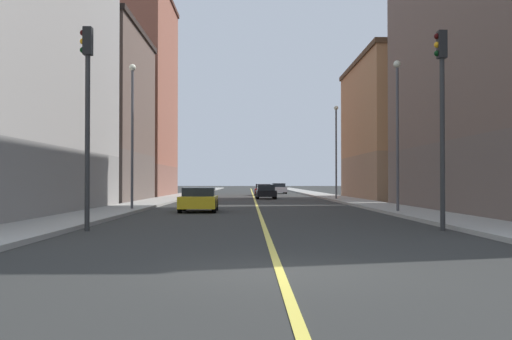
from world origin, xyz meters
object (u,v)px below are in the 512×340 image
at_px(car_silver, 278,189).
at_px(building_left_mid, 409,130).
at_px(car_red, 263,190).
at_px(traffic_light_right_near, 87,100).
at_px(car_yellow, 199,200).
at_px(building_right_midblock, 81,115).
at_px(street_lamp_left_near, 397,120).
at_px(street_lamp_right_near, 132,122).
at_px(car_black, 266,192).
at_px(traffic_light_left_near, 442,102).
at_px(building_right_distant, 125,95).
at_px(street_lamp_left_far, 336,143).

bearing_deg(car_silver, building_left_mid, -67.90).
height_order(car_silver, car_red, car_silver).
xyz_separation_m(traffic_light_right_near, car_yellow, (2.60, 12.70, -3.60)).
bearing_deg(building_right_midblock, car_silver, 61.67).
height_order(street_lamp_left_near, car_red, street_lamp_left_near).
relative_size(street_lamp_right_near, car_black, 1.85).
relative_size(building_left_mid, building_right_midblock, 1.23).
bearing_deg(building_right_midblock, traffic_light_left_near, -56.16).
bearing_deg(building_left_mid, building_right_midblock, -167.60).
relative_size(street_lamp_right_near, car_yellow, 1.92).
height_order(traffic_light_left_near, car_silver, traffic_light_left_near).
bearing_deg(car_red, building_right_distant, -163.06).
bearing_deg(car_black, car_silver, 84.50).
bearing_deg(traffic_light_right_near, car_black, 79.50).
relative_size(street_lamp_left_near, car_silver, 1.61).
bearing_deg(traffic_light_right_near, street_lamp_left_far, 68.52).
relative_size(traffic_light_right_near, car_yellow, 1.64).
bearing_deg(car_yellow, building_right_midblock, 122.93).
height_order(building_left_mid, street_lamp_left_far, building_left_mid).
relative_size(building_left_mid, traffic_light_right_near, 2.76).
distance_m(traffic_light_left_near, car_black, 37.13).
xyz_separation_m(traffic_light_right_near, street_lamp_right_near, (-0.98, 13.23, 0.56)).
relative_size(street_lamp_left_far, car_black, 1.85).
distance_m(building_right_midblock, traffic_light_left_near, 34.85).
distance_m(traffic_light_left_near, car_yellow, 15.90).
relative_size(building_right_distant, car_silver, 4.67).
distance_m(building_right_midblock, car_red, 26.96).
relative_size(building_left_mid, street_lamp_left_near, 2.47).
distance_m(traffic_light_left_near, street_lamp_left_far, 31.79).
distance_m(street_lamp_right_near, street_lamp_left_far, 22.93).
distance_m(street_lamp_right_near, car_silver, 48.27).
relative_size(traffic_light_left_near, street_lamp_left_near, 0.88).
bearing_deg(car_yellow, building_right_distant, 107.40).
xyz_separation_m(building_left_mid, car_yellow, (-16.78, -22.15, -5.52)).
bearing_deg(street_lamp_right_near, car_red, 78.11).
xyz_separation_m(street_lamp_left_near, street_lamp_right_near, (-13.49, 2.92, 0.18)).
xyz_separation_m(traffic_light_right_near, car_red, (6.88, 50.59, -3.59)).
height_order(traffic_light_right_near, car_yellow, traffic_light_right_near).
relative_size(building_right_distant, street_lamp_left_near, 2.90).
distance_m(building_left_mid, car_yellow, 28.33).
relative_size(street_lamp_right_near, car_silver, 1.68).
height_order(street_lamp_left_far, car_silver, street_lamp_left_far).
xyz_separation_m(building_right_midblock, street_lamp_left_near, (20.37, -18.55, -2.15)).
bearing_deg(building_right_midblock, street_lamp_left_near, -42.31).
xyz_separation_m(building_right_midblock, car_red, (14.75, 21.73, -6.13)).
bearing_deg(street_lamp_left_far, car_yellow, -117.44).
height_order(traffic_light_left_near, traffic_light_right_near, traffic_light_right_near).
xyz_separation_m(building_left_mid, street_lamp_left_near, (-6.88, -24.54, -1.53)).
bearing_deg(building_right_distant, car_red, 16.94).
distance_m(building_left_mid, traffic_light_right_near, 39.93).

